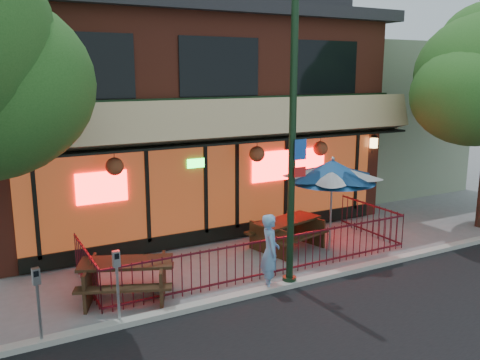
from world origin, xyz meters
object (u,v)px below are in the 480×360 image
at_px(patio_umbrella, 332,171).
at_px(parking_meter_near, 117,275).
at_px(picnic_table_right, 287,229).
at_px(street_light, 292,151).
at_px(parking_meter_far, 38,293).
at_px(picnic_table_left, 127,274).
at_px(pedestrian, 270,252).

height_order(patio_umbrella, parking_meter_near, patio_umbrella).
bearing_deg(picnic_table_right, street_light, -122.41).
distance_m(picnic_table_right, parking_meter_near, 5.80).
bearing_deg(parking_meter_far, picnic_table_left, 31.45).
distance_m(picnic_table_left, parking_meter_far, 2.31).
bearing_deg(street_light, patio_umbrella, 31.66).
distance_m(patio_umbrella, parking_meter_far, 7.96).
bearing_deg(picnic_table_right, pedestrian, -131.77).
bearing_deg(picnic_table_left, patio_umbrella, 2.90).
relative_size(picnic_table_right, patio_umbrella, 0.86).
height_order(picnic_table_right, parking_meter_far, parking_meter_far).
height_order(street_light, picnic_table_left, street_light).
height_order(street_light, parking_meter_far, street_light).
distance_m(picnic_table_left, pedestrian, 3.21).
xyz_separation_m(picnic_table_left, patio_umbrella, (5.79, 0.29, 1.70)).
bearing_deg(patio_umbrella, street_light, -148.34).
relative_size(pedestrian, parking_meter_far, 1.19).
bearing_deg(pedestrian, street_light, -74.65).
height_order(street_light, picnic_table_right, street_light).
xyz_separation_m(patio_umbrella, parking_meter_far, (-7.72, -1.47, -1.26)).
relative_size(pedestrian, parking_meter_near, 1.16).
relative_size(street_light, patio_umbrella, 2.64).
relative_size(picnic_table_right, parking_meter_far, 1.54).
relative_size(picnic_table_right, pedestrian, 1.29).
distance_m(picnic_table_right, patio_umbrella, 2.07).
bearing_deg(picnic_table_right, parking_meter_near, -158.23).
distance_m(patio_umbrella, parking_meter_near, 6.54).
distance_m(picnic_table_left, picnic_table_right, 4.99).
relative_size(street_light, parking_meter_near, 4.59).
bearing_deg(parking_meter_far, street_light, 0.81).
relative_size(patio_umbrella, parking_meter_near, 1.74).
relative_size(patio_umbrella, pedestrian, 1.50).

